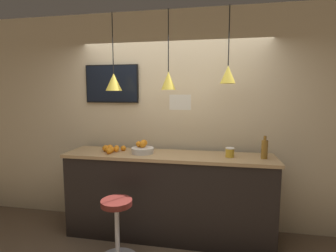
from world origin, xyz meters
name	(u,v)px	position (x,y,z in m)	size (l,w,h in m)	color
back_wall	(173,120)	(0.00, 1.09, 1.45)	(8.00, 0.06, 2.90)	beige
service_counter	(168,196)	(0.00, 0.70, 0.54)	(2.58, 0.57, 1.07)	black
bar_stool	(117,225)	(-0.44, 0.09, 0.42)	(0.45, 0.45, 0.69)	#B7B7BC
fruit_bowl	(143,149)	(-0.33, 0.70, 1.12)	(0.28, 0.28, 0.16)	beige
orange_pile	(112,149)	(-0.73, 0.68, 1.11)	(0.28, 0.28, 0.08)	orange
juice_bottle	(265,149)	(1.13, 0.69, 1.18)	(0.07, 0.07, 0.26)	olive
spread_jar	(230,152)	(0.74, 0.69, 1.13)	(0.10, 0.10, 0.11)	gold
pendant_lamp_left	(114,82)	(-0.70, 0.72, 1.96)	(0.21, 0.21, 0.95)	black
pendant_lamp_middle	(168,80)	(0.00, 0.72, 1.97)	(0.18, 0.18, 0.94)	black
pendant_lamp_right	(228,74)	(0.70, 0.72, 2.04)	(0.18, 0.18, 0.87)	black
mounted_tv	(112,84)	(-0.86, 1.04, 1.95)	(0.76, 0.04, 0.52)	black
hanging_menu_board	(180,102)	(0.18, 0.49, 1.72)	(0.24, 0.01, 0.17)	white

